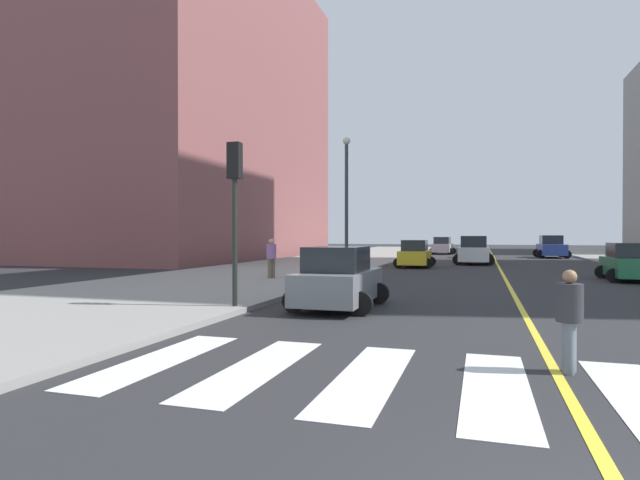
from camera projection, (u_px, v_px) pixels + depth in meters
sidewalk_kerb_west at (248, 276)px, 25.80m from camera, size 10.00×120.00×0.15m
crosswalk_paint at (567, 393)px, 6.90m from camera, size 13.50×4.00×0.01m
lane_divider_paint at (496, 261)px, 41.26m from camera, size 0.16×80.00×0.01m
low_rise_brick_west at (199, 110)px, 48.77m from camera, size 16.00×32.00×27.77m
car_green_nearest at (629, 263)px, 23.79m from camera, size 2.43×3.89×1.74m
car_white_second at (474, 251)px, 37.10m from camera, size 2.83×4.54×2.03m
car_red_third at (474, 249)px, 47.48m from camera, size 2.40×3.77×1.66m
car_yellow_fourth at (415, 254)px, 33.63m from camera, size 2.49×3.97×1.77m
car_gray_fifth at (338, 279)px, 14.88m from camera, size 2.49×3.99×1.78m
car_silver_sixth at (442, 246)px, 55.90m from camera, size 2.73×4.26×1.86m
car_blue_seventh at (551, 247)px, 47.33m from camera, size 2.94×4.64×2.06m
traffic_light_far_corner at (235, 191)px, 14.28m from camera, size 0.36×0.41×4.51m
pedestrian_crossing at (570, 316)px, 7.94m from camera, size 0.39×0.39×1.59m
pedestrian_walking_west at (271, 256)px, 23.45m from camera, size 0.44×0.44×1.78m
street_lamp at (346, 191)px, 29.87m from camera, size 0.44×0.44×7.60m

